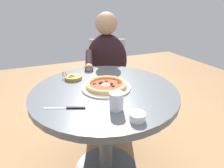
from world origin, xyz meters
TOP-DOWN VIEW (x-y plane):
  - dining_table at (0.00, 0.00)m, footprint 0.88×0.88m
  - pizza_on_plate at (0.01, 0.00)m, footprint 0.30×0.30m
  - water_glass at (-0.03, -0.25)m, footprint 0.07×0.07m
  - steak_knife at (-0.24, -0.15)m, footprint 0.20×0.09m
  - ramekin_capers at (0.02, -0.36)m, footprint 0.07×0.07m
  - olive_pan at (-0.15, 0.22)m, footprint 0.13×0.12m
  - diner_person at (0.24, 0.59)m, footprint 0.49×0.47m
  - cafe_chair_diner at (0.29, 0.72)m, footprint 0.53×0.53m

SIDE VIEW (x-z plane):
  - diner_person at x=0.24m, z-range -0.06..1.07m
  - cafe_chair_diner at x=0.29m, z-range 0.10..0.95m
  - dining_table at x=0.00m, z-range 0.21..0.92m
  - steak_knife at x=-0.24m, z-range 0.71..0.72m
  - olive_pan at x=-0.15m, z-range 0.70..0.75m
  - pizza_on_plate at x=0.01m, z-range 0.71..0.75m
  - ramekin_capers at x=0.02m, z-range 0.71..0.75m
  - water_glass at x=-0.03m, z-range 0.71..0.80m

